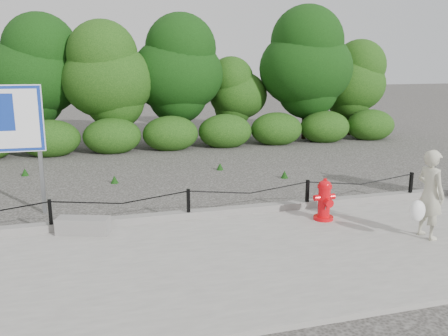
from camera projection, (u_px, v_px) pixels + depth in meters
name	position (u px, v px, depth m)	size (l,w,h in m)	color
ground	(189.00, 223.00, 9.17)	(90.00, 90.00, 0.00)	#2D2B28
sidewalk	(216.00, 262.00, 7.29)	(14.00, 4.00, 0.08)	gray
curb	(188.00, 215.00, 9.19)	(14.00, 0.22, 0.14)	slate
chain_barrier	(188.00, 200.00, 9.07)	(10.06, 0.06, 0.60)	black
treeline	(158.00, 74.00, 17.15)	(20.11, 3.86, 5.01)	black
fire_hydrant	(324.00, 200.00, 9.05)	(0.42, 0.43, 0.81)	red
pedestrian	(429.00, 195.00, 8.05)	(0.70, 0.60, 1.54)	#B3B099
concrete_block	(83.00, 226.00, 8.36)	(0.91, 0.32, 0.29)	gray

